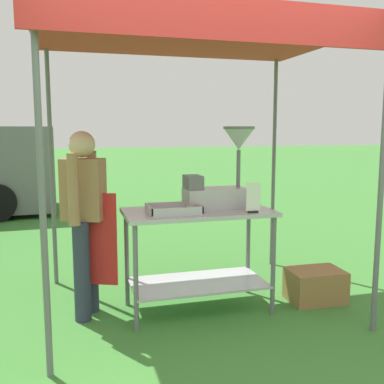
{
  "coord_description": "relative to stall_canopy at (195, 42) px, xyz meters",
  "views": [
    {
      "loc": [
        -0.98,
        -2.71,
        1.61
      ],
      "look_at": [
        0.11,
        1.17,
        1.05
      ],
      "focal_mm": 41.35,
      "sensor_mm": 36.0,
      "label": 1
    }
  ],
  "objects": [
    {
      "name": "ground_plane",
      "position": [
        -0.11,
        4.93,
        -2.36
      ],
      "size": [
        70.0,
        70.0,
        0.0
      ],
      "primitive_type": "plane",
      "color": "#3D7F33"
    },
    {
      "name": "stall_canopy",
      "position": [
        0.0,
        0.0,
        0.0
      ],
      "size": [
        2.71,
        2.08,
        2.47
      ],
      "color": "slate",
      "rests_on": "ground"
    },
    {
      "name": "donut_cart",
      "position": [
        -0.0,
        -0.1,
        -1.7
      ],
      "size": [
        1.3,
        0.66,
        0.92
      ],
      "color": "#B7B7BC",
      "rests_on": "ground"
    },
    {
      "name": "donut_tray",
      "position": [
        -0.23,
        -0.18,
        -1.42
      ],
      "size": [
        0.44,
        0.32,
        0.07
      ],
      "color": "#B7B7BC",
      "rests_on": "donut_cart"
    },
    {
      "name": "donut_fryer",
      "position": [
        0.24,
        -0.02,
        -1.17
      ],
      "size": [
        0.64,
        0.28,
        0.73
      ],
      "color": "#B7B7BC",
      "rests_on": "donut_cart"
    },
    {
      "name": "menu_sign",
      "position": [
        0.42,
        -0.34,
        -1.33
      ],
      "size": [
        0.13,
        0.05,
        0.26
      ],
      "color": "black",
      "rests_on": "donut_cart"
    },
    {
      "name": "vendor",
      "position": [
        -0.97,
        0.04,
        -1.46
      ],
      "size": [
        0.46,
        0.52,
        1.61
      ],
      "color": "#2D3347",
      "rests_on": "ground"
    },
    {
      "name": "supply_crate",
      "position": [
        1.13,
        -0.2,
        -2.21
      ],
      "size": [
        0.53,
        0.39,
        0.31
      ],
      "color": "olive",
      "rests_on": "ground"
    }
  ]
}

